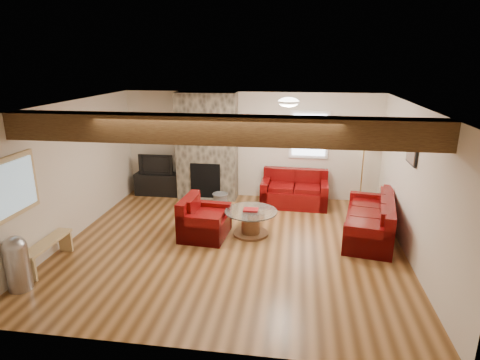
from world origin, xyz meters
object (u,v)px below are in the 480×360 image
Objects in this scene: coffee_table at (251,223)px; television at (157,164)px; armchair_red at (205,217)px; sofa_three at (369,217)px; tv_cabinet at (158,184)px; loveseat at (294,189)px; floor_lamp at (365,144)px.

television is at bearing 141.30° from coffee_table.
coffee_table is at bearing -73.24° from armchair_red.
sofa_three is 2.11× the size of armchair_red.
sofa_three is 1.83× the size of tv_cabinet.
loveseat is 2.53m from armchair_red.
armchair_red is 4.00m from floor_lamp.
loveseat is at bearing -36.14° from armchair_red.
loveseat is 1.75× the size of television.
television is (-4.75, 1.78, 0.40)m from sofa_three.
coffee_table is 3.30m from television.
sofa_three is 5.07m from tv_cabinet.
loveseat is 1.84m from floor_lamp.
tv_cabinet is 0.51m from television.
tv_cabinet is at bearing -100.53° from sofa_three.
television is at bearing 176.93° from loveseat.
television is (-2.54, 2.04, 0.54)m from coffee_table.
television is 0.51× the size of floor_lamp.
television reaches higher than loveseat.
loveseat reaches higher than coffee_table.
coffee_table is at bearing -38.70° from television.
armchair_red is 0.88m from coffee_table.
loveseat is at bearing -5.14° from tv_cabinet.
television is (-1.70, 2.22, 0.40)m from armchair_red.
tv_cabinet is (-2.54, 2.04, 0.03)m from coffee_table.
sofa_three is 1.32× the size of loveseat.
television is at bearing 0.00° from tv_cabinet.
floor_lamp reaches higher than sofa_three.
television reaches higher than armchair_red.
sofa_three is 2.32× the size of television.
loveseat is 0.90× the size of floor_lamp.
armchair_red is at bearing -167.50° from coffee_table.
television is at bearing -179.76° from floor_lamp.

